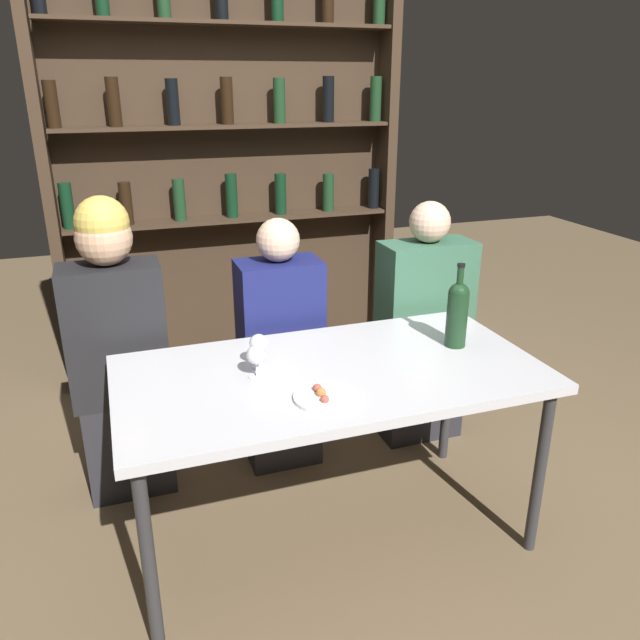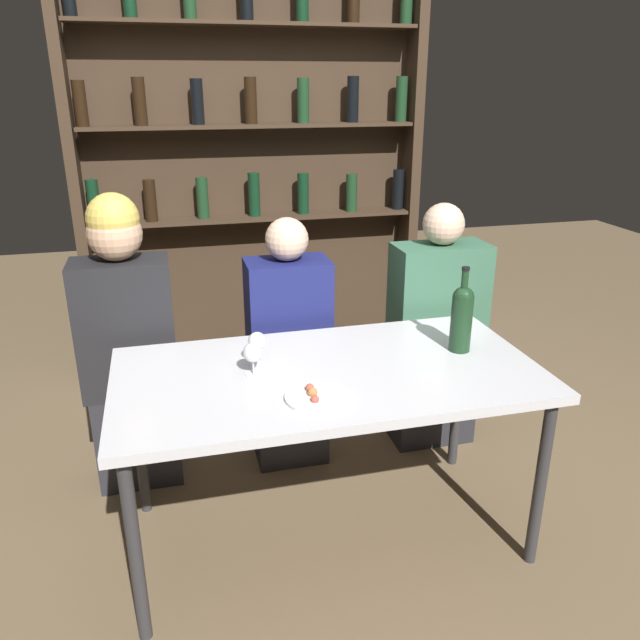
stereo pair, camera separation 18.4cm
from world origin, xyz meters
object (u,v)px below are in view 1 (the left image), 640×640
wine_bottle (457,311)px  seated_person_right (423,332)px  food_plate_0 (326,397)px  seated_person_left (119,355)px  wine_glass_0 (259,344)px  seated_person_center (281,354)px  wine_glass_1 (256,356)px

wine_bottle → seated_person_right: bearing=74.0°
food_plate_0 → seated_person_left: size_ratio=0.17×
wine_glass_0 → seated_person_center: 0.58m
seated_person_right → food_plate_0: bearing=-135.1°
wine_bottle → food_plate_0: size_ratio=1.53×
seated_person_left → seated_person_right: 1.42m
seated_person_center → seated_person_right: 0.72m
seated_person_left → seated_person_center: size_ratio=1.11×
wine_glass_0 → wine_glass_1: bearing=-109.9°
wine_bottle → seated_person_right: (0.15, 0.53, -0.31)m
seated_person_right → wine_glass_1: bearing=-150.2°
food_plate_0 → seated_person_center: 0.81m
wine_bottle → seated_person_right: size_ratio=0.28×
wine_glass_1 → seated_person_center: (0.24, 0.55, -0.26)m
wine_glass_0 → food_plate_0: (0.15, -0.31, -0.08)m
wine_bottle → seated_person_left: 1.39m
wine_glass_0 → seated_person_center: bearing=66.0°
wine_glass_0 → seated_person_center: (0.21, 0.47, -0.27)m
wine_bottle → wine_glass_0: wine_bottle is taller
wine_bottle → seated_person_center: size_ratio=0.29×
wine_glass_0 → wine_glass_1: 0.08m
wine_bottle → wine_glass_0: size_ratio=2.61×
wine_bottle → wine_glass_1: wine_bottle is taller
wine_glass_1 → wine_glass_0: bearing=70.1°
wine_bottle → wine_glass_0: bearing=175.7°
food_plate_0 → seated_person_right: bearing=44.9°
wine_glass_1 → seated_person_left: (-0.46, 0.55, -0.16)m
wine_glass_1 → seated_person_left: bearing=129.7°
wine_bottle → food_plate_0: wine_bottle is taller
wine_glass_0 → wine_glass_1: (-0.03, -0.08, -0.01)m
seated_person_center → food_plate_0: bearing=-94.6°
wine_glass_1 → food_plate_0: bearing=-53.0°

